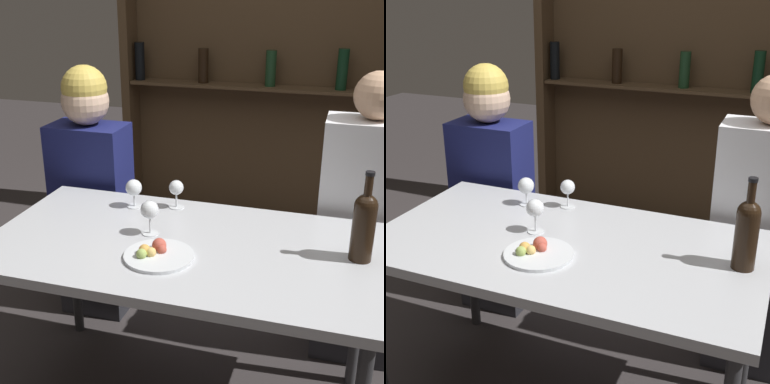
# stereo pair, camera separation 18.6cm
# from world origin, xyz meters

# --- Properties ---
(dining_table) EXTENTS (1.40, 0.77, 0.72)m
(dining_table) POSITION_xyz_m (0.00, 0.00, 0.66)
(dining_table) COLOR #B7BABF
(dining_table) RESTS_ON ground_plane
(wine_rack_wall) EXTENTS (2.01, 0.21, 2.38)m
(wine_rack_wall) POSITION_xyz_m (-0.00, 1.90, 1.19)
(wine_rack_wall) COLOR #4C3823
(wine_rack_wall) RESTS_ON ground_plane
(wine_bottle) EXTENTS (0.07, 0.07, 0.31)m
(wine_bottle) POSITION_xyz_m (0.60, 0.06, 0.85)
(wine_bottle) COLOR black
(wine_bottle) RESTS_ON dining_table
(wine_glass_0) EXTENTS (0.07, 0.07, 0.12)m
(wine_glass_0) POSITION_xyz_m (-0.29, 0.25, 0.80)
(wine_glass_0) COLOR silver
(wine_glass_0) RESTS_ON dining_table
(wine_glass_1) EXTENTS (0.07, 0.07, 0.13)m
(wine_glass_1) POSITION_xyz_m (-0.14, 0.03, 0.82)
(wine_glass_1) COLOR silver
(wine_glass_1) RESTS_ON dining_table
(wine_glass_2) EXTENTS (0.06, 0.06, 0.12)m
(wine_glass_2) POSITION_xyz_m (-0.12, 0.30, 0.81)
(wine_glass_2) COLOR silver
(wine_glass_2) RESTS_ON dining_table
(food_plate_0) EXTENTS (0.24, 0.24, 0.05)m
(food_plate_0) POSITION_xyz_m (-0.05, -0.13, 0.74)
(food_plate_0) COLOR silver
(food_plate_0) RESTS_ON dining_table
(seated_person_left) EXTENTS (0.36, 0.22, 1.25)m
(seated_person_left) POSITION_xyz_m (-0.64, 0.54, 0.63)
(seated_person_left) COLOR #26262B
(seated_person_left) RESTS_ON ground_plane
(seated_person_right) EXTENTS (0.37, 0.22, 1.27)m
(seated_person_right) POSITION_xyz_m (0.62, 0.54, 0.60)
(seated_person_right) COLOR #26262B
(seated_person_right) RESTS_ON ground_plane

